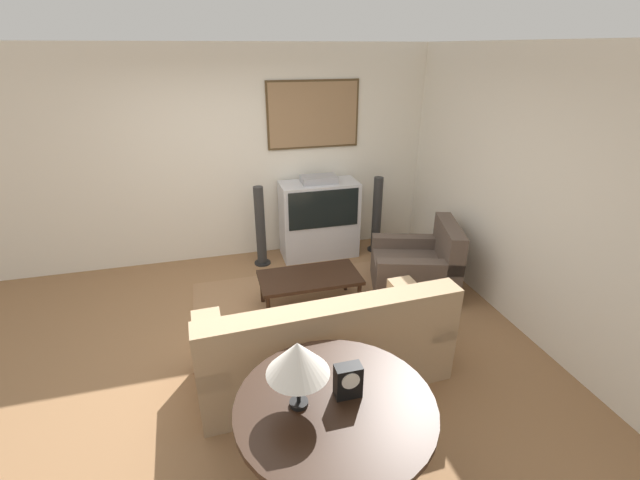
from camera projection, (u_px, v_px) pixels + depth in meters
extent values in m
plane|color=#8E6642|center=(261.00, 346.00, 4.13)|extent=(12.00, 12.00, 0.00)
cube|color=silver|center=(231.00, 158.00, 5.45)|extent=(12.00, 0.06, 2.70)
cube|color=#4C381E|center=(313.00, 115.00, 5.45)|extent=(1.20, 0.03, 0.85)
cube|color=#93704C|center=(314.00, 115.00, 5.44)|extent=(1.15, 0.01, 0.80)
cube|color=silver|center=(520.00, 191.00, 4.20)|extent=(0.06, 12.00, 2.70)
cube|color=#99704C|center=(302.00, 306.00, 4.76)|extent=(2.35, 1.61, 0.01)
cube|color=silver|center=(319.00, 239.00, 5.88)|extent=(1.02, 0.47, 0.46)
cube|color=silver|center=(319.00, 203.00, 5.66)|extent=(1.02, 0.47, 0.57)
cube|color=black|center=(324.00, 209.00, 5.45)|extent=(0.92, 0.01, 0.50)
cube|color=#9E9EA3|center=(319.00, 179.00, 5.53)|extent=(0.46, 0.26, 0.09)
cube|color=tan|center=(322.00, 352.00, 3.73)|extent=(2.13, 0.94, 0.42)
cube|color=tan|center=(334.00, 331.00, 3.27)|extent=(2.10, 0.31, 0.47)
cube|color=tan|center=(417.00, 326.00, 3.95)|extent=(0.27, 0.86, 0.58)
cube|color=tan|center=(212.00, 367.00, 3.45)|extent=(0.27, 0.86, 0.58)
cube|color=#7C664D|center=(382.00, 319.00, 3.54)|extent=(0.36, 0.13, 0.34)
cube|color=#7C664D|center=(271.00, 340.00, 3.29)|extent=(0.36, 0.13, 0.34)
cube|color=brown|center=(413.00, 274.00, 5.04)|extent=(1.13, 1.07, 0.40)
cube|color=brown|center=(449.00, 243.00, 4.85)|extent=(0.42, 0.85, 0.43)
cube|color=brown|center=(409.00, 256.00, 5.31)|extent=(0.93, 0.43, 0.54)
cube|color=brown|center=(418.00, 283.00, 4.70)|extent=(0.93, 0.43, 0.54)
cube|color=black|center=(310.00, 277.00, 4.60)|extent=(1.08, 0.56, 0.04)
cylinder|color=black|center=(269.00, 311.00, 4.36)|extent=(0.04, 0.04, 0.35)
cylinder|color=black|center=(359.00, 298.00, 4.60)|extent=(0.04, 0.04, 0.35)
cylinder|color=black|center=(262.00, 289.00, 4.77)|extent=(0.04, 0.04, 0.35)
cylinder|color=black|center=(346.00, 277.00, 5.00)|extent=(0.04, 0.04, 0.35)
cylinder|color=black|center=(335.00, 406.00, 2.49)|extent=(1.19, 1.19, 0.04)
cube|color=black|center=(335.00, 414.00, 2.52)|extent=(1.01, 0.47, 0.08)
cylinder|color=black|center=(266.00, 459.00, 2.60)|extent=(0.05, 0.05, 0.71)
cylinder|color=black|center=(392.00, 430.00, 2.80)|extent=(0.05, 0.05, 0.71)
cylinder|color=black|center=(299.00, 403.00, 2.47)|extent=(0.11, 0.11, 0.02)
cylinder|color=black|center=(298.00, 376.00, 2.39)|extent=(0.02, 0.02, 0.37)
cone|color=silver|center=(298.00, 358.00, 2.34)|extent=(0.36, 0.36, 0.20)
cube|color=black|center=(348.00, 381.00, 2.50)|extent=(0.16, 0.09, 0.21)
cylinder|color=white|center=(351.00, 381.00, 2.45)|extent=(0.11, 0.01, 0.11)
cylinder|color=black|center=(263.00, 263.00, 5.71)|extent=(0.21, 0.21, 0.02)
cylinder|color=#2D2D2D|center=(260.00, 227.00, 5.49)|extent=(0.13, 0.13, 1.06)
cylinder|color=black|center=(375.00, 249.00, 6.09)|extent=(0.21, 0.21, 0.02)
cylinder|color=#2D2D2D|center=(377.00, 215.00, 5.87)|extent=(0.13, 0.13, 1.06)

